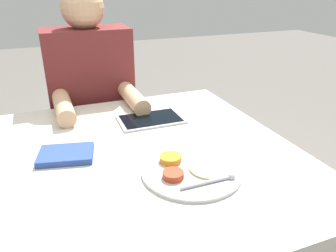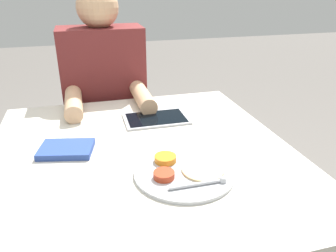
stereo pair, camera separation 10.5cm
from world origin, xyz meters
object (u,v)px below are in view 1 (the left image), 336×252
(red_notebook, at_px, (66,155))
(person_diner, at_px, (95,125))
(thali_tray, at_px, (191,170))
(tablet_device, at_px, (151,119))

(red_notebook, bearing_deg, person_diner, 73.58)
(thali_tray, xyz_separation_m, person_diner, (-0.15, 0.79, -0.17))
(tablet_device, bearing_deg, red_notebook, -151.91)
(person_diner, bearing_deg, red_notebook, -106.42)
(thali_tray, relative_size, person_diner, 0.24)
(thali_tray, height_order, red_notebook, thali_tray)
(thali_tray, bearing_deg, red_notebook, 145.80)
(red_notebook, relative_size, tablet_device, 0.74)
(red_notebook, xyz_separation_m, person_diner, (0.17, 0.58, -0.17))
(tablet_device, distance_m, person_diner, 0.46)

